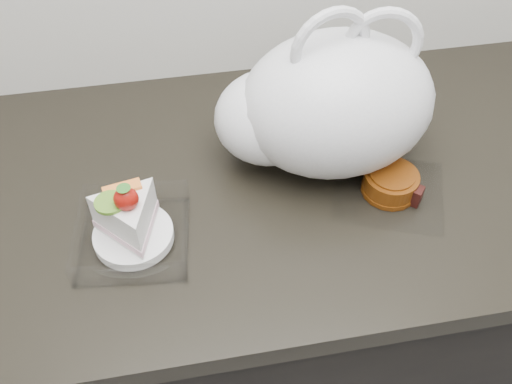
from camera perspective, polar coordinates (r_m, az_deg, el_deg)
name	(u,v)px	position (r m, az deg, el deg)	size (l,w,h in m)	color
counter	(274,310)	(1.34, 1.78, -11.73)	(2.04, 0.64, 0.90)	black
cake_tray	(131,226)	(0.88, -12.36, -3.37)	(0.18, 0.18, 0.13)	white
mooncake_wrap	(391,185)	(0.96, 13.35, 0.71)	(0.23, 0.22, 0.04)	white
plastic_bag	(323,106)	(0.94, 6.74, 8.56)	(0.37, 0.26, 0.29)	white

